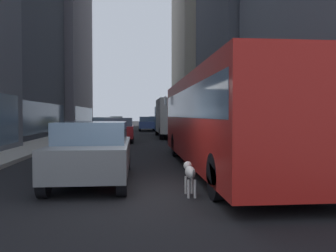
{
  "coord_description": "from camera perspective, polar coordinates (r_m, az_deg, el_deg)",
  "views": [
    {
      "loc": [
        -0.04,
        -7.81,
        1.8
      ],
      "look_at": [
        1.12,
        4.66,
        1.4
      ],
      "focal_mm": 36.62,
      "sensor_mm": 36.0,
      "label": 1
    }
  ],
  "objects": [
    {
      "name": "traffic_light_near",
      "position": [
        12.31,
        18.41,
        4.7
      ],
      "size": [
        0.24,
        0.41,
        3.4
      ],
      "color": "black",
      "rests_on": "sidewalk_right"
    },
    {
      "name": "car_black_suv",
      "position": [
        53.39,
        -2.26,
        0.77
      ],
      "size": [
        1.78,
        4.44,
        1.62
      ],
      "color": "black",
      "rests_on": "ground"
    },
    {
      "name": "dalmatian_dog",
      "position": [
        7.76,
        3.64,
        -7.72
      ],
      "size": [
        0.22,
        0.96,
        0.72
      ],
      "color": "white",
      "rests_on": "ground"
    },
    {
      "name": "ground_plane",
      "position": [
        42.84,
        -5.26,
        -0.59
      ],
      "size": [
        120.0,
        120.0,
        0.0
      ],
      "primitive_type": "plane",
      "color": "black"
    },
    {
      "name": "car_white_van",
      "position": [
        29.48,
        -10.68,
        -0.11
      ],
      "size": [
        1.71,
        4.66,
        1.62
      ],
      "color": "silver",
      "rests_on": "ground"
    },
    {
      "name": "car_grey_wagon",
      "position": [
        9.48,
        -12.35,
        -4.12
      ],
      "size": [
        1.9,
        4.47,
        1.62
      ],
      "color": "slate",
      "rests_on": "ground"
    },
    {
      "name": "sidewalk_right",
      "position": [
        43.22,
        2.32,
        -0.47
      ],
      "size": [
        2.4,
        110.0,
        0.15
      ],
      "primitive_type": "cube",
      "color": "gray",
      "rests_on": "ground"
    },
    {
      "name": "transit_bus",
      "position": [
        11.57,
        8.9,
        1.7
      ],
      "size": [
        2.78,
        11.53,
        3.05
      ],
      "color": "red",
      "rests_on": "ground"
    },
    {
      "name": "sidewalk_left",
      "position": [
        43.21,
        -12.84,
        -0.51
      ],
      "size": [
        2.4,
        110.0,
        0.15
      ],
      "primitive_type": "cube",
      "color": "#ADA89E",
      "rests_on": "ground"
    },
    {
      "name": "car_yellow_taxi",
      "position": [
        49.23,
        -8.53,
        0.66
      ],
      "size": [
        1.8,
        4.03,
        1.62
      ],
      "color": "yellow",
      "rests_on": "ground"
    },
    {
      "name": "car_red_coupe",
      "position": [
        23.19,
        -8.18,
        -0.61
      ],
      "size": [
        1.94,
        3.93,
        1.62
      ],
      "color": "red",
      "rests_on": "ground"
    },
    {
      "name": "building_left_far",
      "position": [
        49.09,
        -20.15,
        18.81
      ],
      "size": [
        10.46,
        16.18,
        32.48
      ],
      "color": "slate",
      "rests_on": "ground"
    },
    {
      "name": "car_blue_hatchback",
      "position": [
        39.32,
        -3.51,
        0.39
      ],
      "size": [
        1.87,
        4.13,
        1.62
      ],
      "color": "#4C6BB7",
      "rests_on": "ground"
    },
    {
      "name": "box_truck",
      "position": [
        27.67,
        0.58,
        1.55
      ],
      "size": [
        2.3,
        7.5,
        3.05
      ],
      "color": "#19519E",
      "rests_on": "ground"
    },
    {
      "name": "building_right_far",
      "position": [
        55.33,
        7.89,
        19.91
      ],
      "size": [
        11.64,
        16.06,
        38.01
      ],
      "color": "#B2A893",
      "rests_on": "ground"
    }
  ]
}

